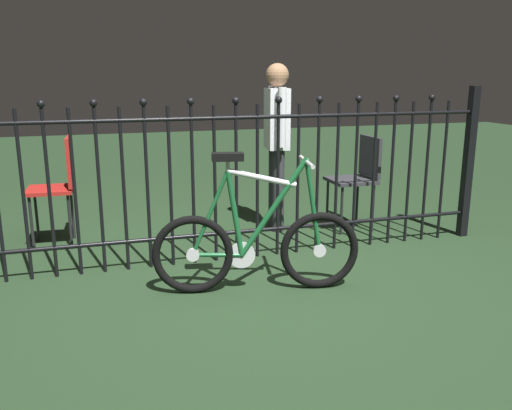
# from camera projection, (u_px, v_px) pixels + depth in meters

# --- Properties ---
(ground_plane) EXTENTS (20.00, 20.00, 0.00)m
(ground_plane) POSITION_uv_depth(u_px,v_px,m) (271.00, 293.00, 3.56)
(ground_plane) COLOR #1F351E
(iron_fence) EXTENTS (4.15, 0.07, 1.31)m
(iron_fence) POSITION_uv_depth(u_px,v_px,m) (233.00, 176.00, 4.05)
(iron_fence) COLOR black
(iron_fence) RESTS_ON ground
(bicycle) EXTENTS (1.35, 0.42, 0.93)m
(bicycle) POSITION_uv_depth(u_px,v_px,m) (257.00, 245.00, 3.52)
(bicycle) COLOR black
(bicycle) RESTS_ON ground
(chair_red) EXTENTS (0.39, 0.38, 0.91)m
(chair_red) POSITION_uv_depth(u_px,v_px,m) (59.00, 180.00, 4.43)
(chair_red) COLOR black
(chair_red) RESTS_ON ground
(chair_charcoal) EXTENTS (0.40, 0.39, 0.85)m
(chair_charcoal) POSITION_uv_depth(u_px,v_px,m) (359.00, 173.00, 4.91)
(chair_charcoal) COLOR black
(chair_charcoal) RESTS_ON ground
(person_visitor) EXTENTS (0.22, 0.47, 1.50)m
(person_visitor) POSITION_uv_depth(u_px,v_px,m) (277.00, 134.00, 4.80)
(person_visitor) COLOR #2D2D33
(person_visitor) RESTS_ON ground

